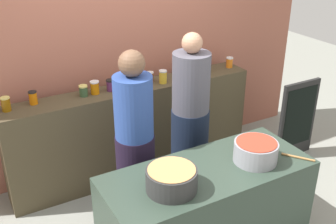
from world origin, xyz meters
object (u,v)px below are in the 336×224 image
at_px(preserve_jar_5, 134,79).
at_px(preserve_jar_10, 208,67).
at_px(preserve_jar_8, 186,70).
at_px(preserve_jar_9, 199,69).
at_px(chalkboard_sign, 298,119).
at_px(preserve_jar_6, 150,77).
at_px(cook_in_cap, 190,126).
at_px(cooking_pot_center, 256,152).
at_px(preserve_jar_4, 111,85).
at_px(wooden_spoon, 298,157).
at_px(preserve_jar_1, 33,98).
at_px(preserve_jar_11, 229,62).
at_px(cook_with_tongs, 135,150).
at_px(cooking_pot_left, 172,179).
at_px(preserve_jar_3, 95,87).
at_px(preserve_jar_2, 83,91).
at_px(preserve_jar_0, 6,104).
at_px(preserve_jar_7, 163,77).

height_order(preserve_jar_5, preserve_jar_10, preserve_jar_10).
bearing_deg(preserve_jar_8, preserve_jar_9, -8.83).
xyz_separation_m(preserve_jar_5, chalkboard_sign, (1.75, -0.67, -0.60)).
xyz_separation_m(preserve_jar_6, cook_in_cap, (0.11, -0.64, -0.31)).
height_order(cooking_pot_center, chalkboard_sign, cooking_pot_center).
distance_m(preserve_jar_4, wooden_spoon, 1.92).
bearing_deg(preserve_jar_10, preserve_jar_1, 177.63).
height_order(preserve_jar_4, preserve_jar_11, preserve_jar_11).
height_order(preserve_jar_1, preserve_jar_9, preserve_jar_1).
bearing_deg(preserve_jar_11, wooden_spoon, -107.28).
height_order(preserve_jar_10, preserve_jar_11, preserve_jar_10).
bearing_deg(cook_with_tongs, cooking_pot_left, -93.72).
xyz_separation_m(preserve_jar_1, preserve_jar_9, (1.79, -0.08, -0.01)).
relative_size(preserve_jar_8, preserve_jar_10, 0.99).
distance_m(preserve_jar_6, preserve_jar_8, 0.43).
relative_size(preserve_jar_3, cooking_pot_left, 0.35).
bearing_deg(preserve_jar_10, preserve_jar_6, 175.78).
relative_size(preserve_jar_1, preserve_jar_8, 0.97).
height_order(preserve_jar_1, preserve_jar_2, preserve_jar_1).
bearing_deg(preserve_jar_4, preserve_jar_10, -1.53).
relative_size(preserve_jar_9, cook_with_tongs, 0.06).
distance_m(preserve_jar_0, preserve_jar_7, 1.56).
relative_size(preserve_jar_0, preserve_jar_1, 1.05).
xyz_separation_m(preserve_jar_10, cook_in_cap, (-0.60, -0.59, -0.32)).
bearing_deg(cook_in_cap, preserve_jar_8, 62.03).
bearing_deg(cook_in_cap, preserve_jar_3, 139.28).
bearing_deg(preserve_jar_4, preserve_jar_8, -0.56).
relative_size(preserve_jar_1, preserve_jar_7, 0.91).
bearing_deg(preserve_jar_8, preserve_jar_10, -4.69).
bearing_deg(wooden_spoon, preserve_jar_5, 112.40).
xyz_separation_m(preserve_jar_0, cooking_pot_center, (1.63, -1.51, -0.18)).
bearing_deg(cook_in_cap, preserve_jar_11, 33.72).
distance_m(preserve_jar_10, wooden_spoon, 1.64).
bearing_deg(preserve_jar_6, preserve_jar_0, -179.76).
relative_size(preserve_jar_8, cook_with_tongs, 0.08).
distance_m(preserve_jar_7, preserve_jar_11, 0.91).
relative_size(preserve_jar_2, cook_in_cap, 0.07).
xyz_separation_m(preserve_jar_1, chalkboard_sign, (2.78, -0.69, -0.61)).
height_order(preserve_jar_11, cooking_pot_center, preserve_jar_11).
distance_m(preserve_jar_1, cooking_pot_center, 2.08).
relative_size(preserve_jar_11, wooden_spoon, 0.45).
relative_size(preserve_jar_4, preserve_jar_5, 0.97).
bearing_deg(preserve_jar_9, preserve_jar_5, 175.28).
relative_size(preserve_jar_8, preserve_jar_11, 1.08).
distance_m(preserve_jar_1, preserve_jar_7, 1.32).
xyz_separation_m(preserve_jar_3, cooking_pot_left, (0.01, -1.50, -0.18)).
relative_size(preserve_jar_2, preserve_jar_5, 0.91).
relative_size(cooking_pot_left, cook_with_tongs, 0.23).
relative_size(preserve_jar_7, wooden_spoon, 0.52).
xyz_separation_m(preserve_jar_6, preserve_jar_11, (1.01, -0.04, 0.00)).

